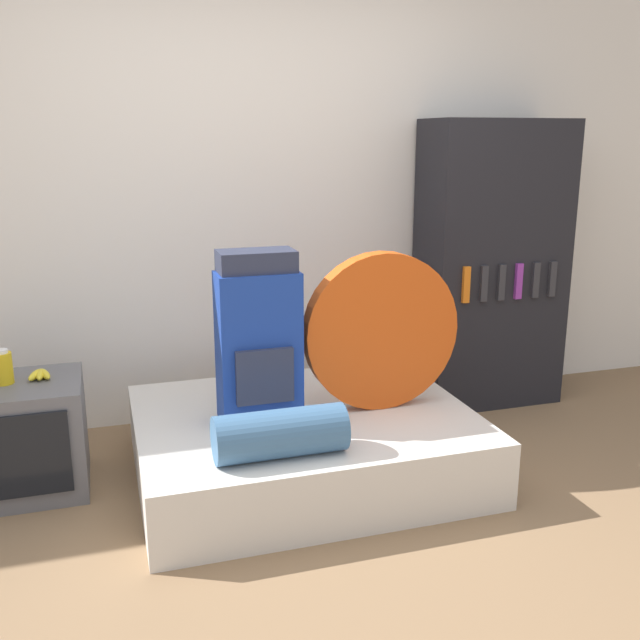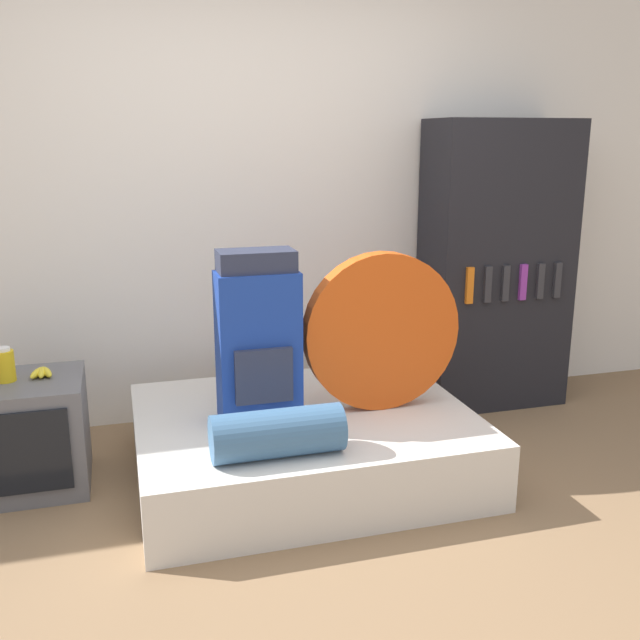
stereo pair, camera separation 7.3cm
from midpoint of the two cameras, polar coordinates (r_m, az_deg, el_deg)
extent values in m
plane|color=#846647|center=(2.81, 1.14, -20.06)|extent=(16.00, 16.00, 0.00)
cube|color=white|center=(4.05, -6.90, 10.26)|extent=(8.00, 0.05, 2.60)
cube|color=silver|center=(3.49, -1.88, -9.78)|extent=(1.57, 1.26, 0.31)
cube|color=navy|center=(3.27, -5.57, -2.15)|extent=(0.37, 0.21, 0.69)
cube|color=#282D42|center=(3.19, -5.78, 4.72)|extent=(0.34, 0.19, 0.10)
cube|color=#282D42|center=(3.19, -5.08, -4.53)|extent=(0.26, 0.03, 0.25)
cylinder|color=#D14C14|center=(3.40, 4.29, -0.90)|extent=(0.76, 0.09, 0.76)
cylinder|color=#3D668E|center=(2.96, -3.92, -9.05)|extent=(0.54, 0.20, 0.20)
cube|color=#5B5B60|center=(3.59, -23.55, -8.60)|extent=(0.59, 0.49, 0.52)
cube|color=black|center=(3.35, -23.99, -10.04)|extent=(0.47, 0.02, 0.37)
cylinder|color=gold|center=(3.50, -24.60, -3.54)|extent=(0.09, 0.09, 0.14)
cylinder|color=white|center=(3.47, -24.74, -2.30)|extent=(0.06, 0.06, 0.02)
ellipsoid|color=yellow|center=(3.53, -22.36, -4.08)|extent=(0.08, 0.15, 0.04)
ellipsoid|color=yellow|center=(3.52, -22.04, -4.06)|extent=(0.04, 0.14, 0.04)
ellipsoid|color=yellow|center=(3.52, -21.73, -4.04)|extent=(0.08, 0.15, 0.04)
cube|color=black|center=(4.38, 13.05, 4.29)|extent=(0.84, 0.41, 1.69)
cube|color=orange|center=(4.07, 11.11, 2.78)|extent=(0.04, 0.02, 0.21)
cube|color=#2D2D33|center=(4.12, 12.48, 2.86)|extent=(0.04, 0.02, 0.21)
cube|color=#2D2D33|center=(4.18, 13.82, 2.94)|extent=(0.04, 0.02, 0.21)
cube|color=purple|center=(4.24, 15.13, 3.01)|extent=(0.04, 0.02, 0.21)
cube|color=#2D2D33|center=(4.30, 16.39, 3.08)|extent=(0.04, 0.02, 0.21)
cube|color=#2D2D33|center=(4.36, 17.63, 3.15)|extent=(0.04, 0.02, 0.21)
camera|label=1|loc=(0.04, -90.63, -0.16)|focal=40.00mm
camera|label=2|loc=(0.04, 89.37, 0.16)|focal=40.00mm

